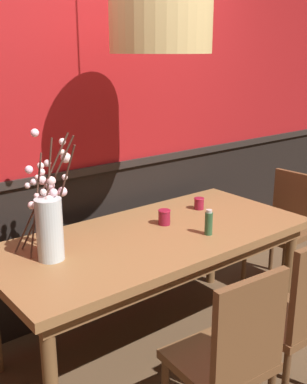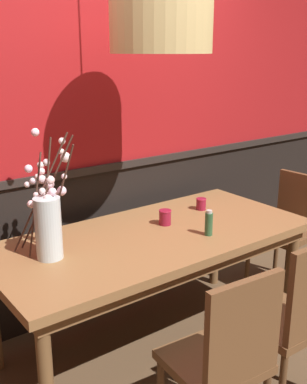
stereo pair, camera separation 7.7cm
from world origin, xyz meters
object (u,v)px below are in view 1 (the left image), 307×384
(pendant_lamp, at_px, (161,27))
(condiment_bottle, at_px, (209,223))
(vase_with_blossoms, at_px, (49,222))
(chair_head_east_end, at_px, (285,223))
(chair_far_side_right, at_px, (110,222))
(dining_table, at_px, (154,247))
(candle_holder_nearer_edge, at_px, (199,203))
(chair_near_side_right, at_px, (297,312))
(candle_holder_nearer_center, at_px, (164,217))
(chair_near_side_left, at_px, (230,355))

(pendant_lamp, bearing_deg, condiment_bottle, -51.77)
(vase_with_blossoms, bearing_deg, chair_head_east_end, -2.14)
(chair_head_east_end, bearing_deg, chair_far_side_right, 142.08)
(dining_table, bearing_deg, pendant_lamp, 17.38)
(pendant_lamp, bearing_deg, candle_holder_nearer_edge, 16.73)
(chair_near_side_right, distance_m, candle_holder_nearer_center, 0.98)
(chair_far_side_right, xyz_separation_m, pendant_lamp, (-0.18, -0.85, 1.41))
(chair_near_side_left, bearing_deg, chair_head_east_end, 28.72)
(chair_near_side_left, relative_size, vase_with_blossoms, 1.45)
(candle_holder_nearer_center, bearing_deg, chair_far_side_right, 82.98)
(chair_head_east_end, xyz_separation_m, pendant_lamp, (-1.28, 0.01, 1.43))
(chair_near_side_left, distance_m, chair_head_east_end, 1.84)
(vase_with_blossoms, height_order, candle_holder_nearer_center, vase_with_blossoms)
(candle_holder_nearer_edge, distance_m, pendant_lamp, 1.24)
(chair_near_side_right, bearing_deg, pendant_lamp, 102.84)
(candle_holder_nearer_center, relative_size, pendant_lamp, 0.08)
(condiment_bottle, bearing_deg, pendant_lamp, 128.23)
(dining_table, distance_m, chair_far_side_right, 0.91)
(chair_near_side_left, height_order, condiment_bottle, chair_near_side_left)
(candle_holder_nearer_edge, bearing_deg, chair_head_east_end, -10.54)
(candle_holder_nearer_center, xyz_separation_m, pendant_lamp, (-0.09, -0.06, 1.13))
(chair_near_side_left, bearing_deg, dining_table, 73.15)
(chair_near_side_left, relative_size, candle_holder_nearer_center, 9.79)
(chair_near_side_right, height_order, chair_near_side_left, chair_near_side_right)
(vase_with_blossoms, xyz_separation_m, candle_holder_nearer_center, (0.78, -0.00, -0.15))
(vase_with_blossoms, bearing_deg, dining_table, -7.61)
(dining_table, bearing_deg, chair_near_side_left, -106.85)
(chair_near_side_right, height_order, vase_with_blossoms, vase_with_blossoms)
(chair_far_side_right, xyz_separation_m, candle_holder_nearer_edge, (0.28, -0.70, 0.28))
(chair_far_side_right, xyz_separation_m, vase_with_blossoms, (-0.88, -0.78, 0.44))
(dining_table, bearing_deg, condiment_bottle, -40.25)
(dining_table, height_order, condiment_bottle, condiment_bottle)
(chair_far_side_right, bearing_deg, condiment_bottle, -89.93)
(candle_holder_nearer_center, distance_m, pendant_lamp, 1.14)
(chair_far_side_right, bearing_deg, dining_table, -106.10)
(chair_head_east_end, height_order, condiment_bottle, condiment_bottle)
(chair_near_side_left, bearing_deg, vase_with_blossoms, 110.87)
(chair_near_side_right, relative_size, chair_far_side_right, 1.04)
(chair_head_east_end, bearing_deg, chair_near_side_left, -151.28)
(vase_with_blossoms, xyz_separation_m, candle_holder_nearer_edge, (1.17, 0.08, -0.16))
(chair_near_side_left, height_order, candle_holder_nearer_center, chair_near_side_left)
(dining_table, height_order, chair_near_side_right, chair_near_side_right)
(chair_far_side_right, height_order, condiment_bottle, chair_far_side_right)
(chair_near_side_left, relative_size, pendant_lamp, 0.81)
(chair_near_side_left, xyz_separation_m, condiment_bottle, (0.52, 0.66, 0.31))
(dining_table, height_order, pendant_lamp, pendant_lamp)
(chair_near_side_left, xyz_separation_m, candle_holder_nearer_center, (0.42, 0.96, 0.28))
(chair_near_side_right, xyz_separation_m, pendant_lamp, (-0.20, 0.87, 1.41))
(chair_far_side_right, bearing_deg, candle_holder_nearer_center, -97.02)
(chair_far_side_right, xyz_separation_m, condiment_bottle, (0.00, -1.08, 0.31))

